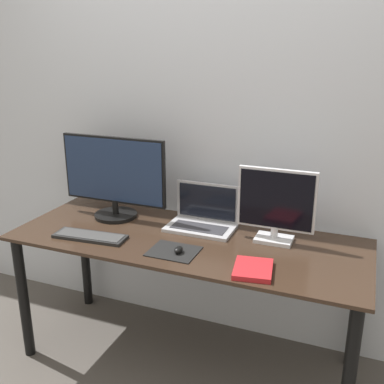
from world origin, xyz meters
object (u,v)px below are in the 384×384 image
object	(u,v)px
monitor_left	(114,177)
mouse	(179,250)
book	(253,269)
keyboard	(90,236)
monitor_right	(276,205)
laptop	(203,217)

from	to	relation	value
monitor_left	mouse	distance (m)	0.66
monitor_left	mouse	size ratio (longest dim) A/B	10.43
monitor_left	book	bearing A→B (deg)	-21.50
monitor_left	keyboard	size ratio (longest dim) A/B	1.62
monitor_right	mouse	bearing A→B (deg)	-141.07
mouse	book	bearing A→B (deg)	-6.42
keyboard	monitor_left	bearing A→B (deg)	96.51
keyboard	mouse	bearing A→B (deg)	0.05
keyboard	mouse	size ratio (longest dim) A/B	6.43
monitor_left	mouse	xyz separation A→B (m)	(0.54, -0.32, -0.22)
monitor_right	book	xyz separation A→B (m)	(-0.02, -0.36, -0.18)
monitor_right	book	world-z (taller)	monitor_right
monitor_right	laptop	bearing A→B (deg)	173.82
monitor_left	laptop	bearing A→B (deg)	4.73
monitor_left	keyboard	distance (m)	0.39
laptop	book	world-z (taller)	laptop
laptop	mouse	distance (m)	0.36
laptop	mouse	size ratio (longest dim) A/B	5.94
laptop	mouse	bearing A→B (deg)	-88.52
monitor_right	mouse	world-z (taller)	monitor_right
keyboard	monitor_right	bearing A→B (deg)	19.59
monitor_right	keyboard	xyz separation A→B (m)	(-0.89, -0.32, -0.19)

